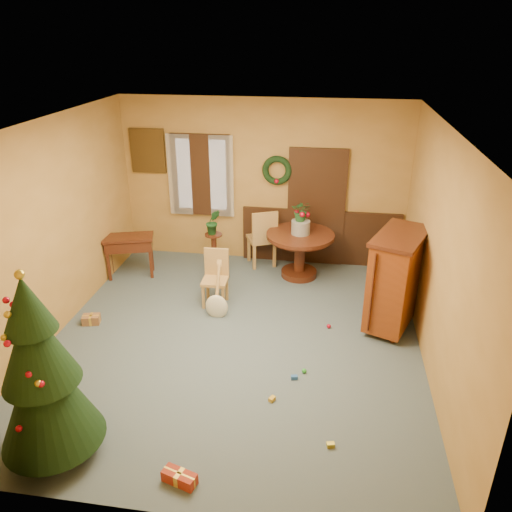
% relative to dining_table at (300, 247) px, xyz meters
% --- Properties ---
extents(room_envelope, '(5.50, 5.50, 5.50)m').
position_rel_dining_table_xyz_m(room_envelope, '(-0.52, 0.60, 0.56)').
color(room_envelope, '#3A4B55').
rests_on(room_envelope, ground).
extents(dining_table, '(1.15, 1.15, 0.79)m').
position_rel_dining_table_xyz_m(dining_table, '(0.00, 0.00, 0.00)').
color(dining_table, black).
rests_on(dining_table, floor).
extents(urn, '(0.31, 0.31, 0.23)m').
position_rel_dining_table_xyz_m(urn, '(0.00, 0.00, 0.35)').
color(urn, slate).
rests_on(urn, dining_table).
extents(centerpiece_plant, '(0.32, 0.28, 0.35)m').
position_rel_dining_table_xyz_m(centerpiece_plant, '(0.00, 0.00, 0.64)').
color(centerpiece_plant, '#1E4C23').
rests_on(centerpiece_plant, urn).
extents(chair_near, '(0.39, 0.39, 0.88)m').
position_rel_dining_table_xyz_m(chair_near, '(-1.21, -1.11, -0.08)').
color(chair_near, olive).
rests_on(chair_near, floor).
extents(chair_far, '(0.61, 0.61, 1.06)m').
position_rel_dining_table_xyz_m(chair_far, '(-0.68, 0.30, 0.02)').
color(chair_far, olive).
rests_on(chair_far, floor).
extents(guitar, '(0.40, 0.55, 0.78)m').
position_rel_dining_table_xyz_m(guitar, '(-1.11, -1.53, -0.15)').
color(guitar, beige).
rests_on(guitar, floor).
extents(plant_stand, '(0.29, 0.29, 0.75)m').
position_rel_dining_table_xyz_m(plant_stand, '(-1.46, -0.15, -0.08)').
color(plant_stand, black).
rests_on(plant_stand, floor).
extents(stand_plant, '(0.30, 0.27, 0.44)m').
position_rel_dining_table_xyz_m(stand_plant, '(-1.46, -0.15, 0.42)').
color(stand_plant, '#19471E').
rests_on(stand_plant, plant_stand).
extents(christmas_tree, '(1.00, 1.00, 2.06)m').
position_rel_dining_table_xyz_m(christmas_tree, '(-2.14, -4.32, 0.43)').
color(christmas_tree, '#382111').
rests_on(christmas_tree, floor).
extents(writing_desk, '(0.91, 0.63, 0.73)m').
position_rel_dining_table_xyz_m(writing_desk, '(-2.87, -0.42, -0.00)').
color(writing_desk, black).
rests_on(writing_desk, floor).
extents(sideboard, '(0.96, 1.25, 1.42)m').
position_rel_dining_table_xyz_m(sideboard, '(1.42, -1.37, 0.21)').
color(sideboard, '#58200A').
rests_on(sideboard, floor).
extents(gift_a, '(0.39, 0.35, 0.17)m').
position_rel_dining_table_xyz_m(gift_a, '(-2.07, -4.21, -0.47)').
color(gift_a, brown).
rests_on(gift_a, floor).
extents(gift_b, '(0.30, 0.30, 0.23)m').
position_rel_dining_table_xyz_m(gift_b, '(-2.35, -4.09, -0.44)').
color(gift_b, maroon).
rests_on(gift_b, floor).
extents(gift_c, '(0.27, 0.22, 0.13)m').
position_rel_dining_table_xyz_m(gift_c, '(-2.88, -1.99, -0.49)').
color(gift_c, brown).
rests_on(gift_c, floor).
extents(gift_d, '(0.36, 0.23, 0.12)m').
position_rel_dining_table_xyz_m(gift_d, '(-0.80, -4.51, -0.49)').
color(gift_d, maroon).
rests_on(gift_d, floor).
extents(toy_a, '(0.09, 0.07, 0.05)m').
position_rel_dining_table_xyz_m(toy_a, '(0.15, -2.82, -0.53)').
color(toy_a, '#2656A6').
rests_on(toy_a, floor).
extents(toy_b, '(0.06, 0.06, 0.06)m').
position_rel_dining_table_xyz_m(toy_b, '(0.26, -2.68, -0.52)').
color(toy_b, green).
rests_on(toy_b, floor).
extents(toy_c, '(0.08, 0.09, 0.05)m').
position_rel_dining_table_xyz_m(toy_c, '(-0.07, -3.25, -0.53)').
color(toy_c, gold).
rests_on(toy_c, floor).
extents(toy_d, '(0.06, 0.06, 0.06)m').
position_rel_dining_table_xyz_m(toy_d, '(0.55, -1.60, -0.52)').
color(toy_d, '#B80C25').
rests_on(toy_d, floor).
extents(toy_e, '(0.09, 0.07, 0.05)m').
position_rel_dining_table_xyz_m(toy_e, '(0.61, -3.85, -0.53)').
color(toy_e, gold).
rests_on(toy_e, floor).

